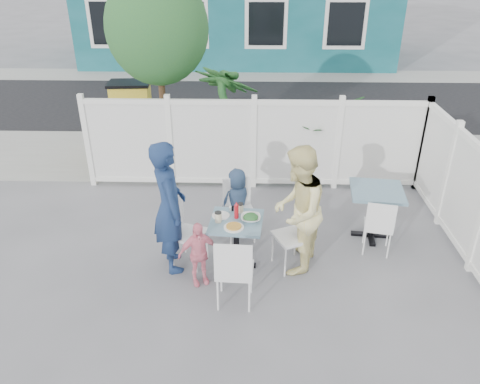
{
  "coord_description": "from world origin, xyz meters",
  "views": [
    {
      "loc": [
        0.05,
        -5.15,
        3.85
      ],
      "look_at": [
        -0.09,
        0.42,
        0.92
      ],
      "focal_mm": 35.0,
      "sensor_mm": 36.0,
      "label": 1
    }
  ],
  "objects_px": {
    "chair_back": "(239,204)",
    "man": "(169,207)",
    "woman": "(297,211)",
    "chair_left": "(183,227)",
    "toddler": "(198,254)",
    "chair_right": "(297,230)",
    "utility_cabinet": "(133,119)",
    "boy": "(237,201)",
    "spare_table": "(376,201)",
    "main_table": "(236,231)",
    "chair_near": "(234,268)"
  },
  "relations": [
    {
      "from": "chair_right",
      "to": "chair_near",
      "type": "height_order",
      "value": "chair_near"
    },
    {
      "from": "spare_table",
      "to": "chair_back",
      "type": "relative_size",
      "value": 0.9
    },
    {
      "from": "main_table",
      "to": "boy",
      "type": "height_order",
      "value": "boy"
    },
    {
      "from": "spare_table",
      "to": "chair_back",
      "type": "xyz_separation_m",
      "value": [
        -1.98,
        -0.03,
        -0.07
      ]
    },
    {
      "from": "utility_cabinet",
      "to": "toddler",
      "type": "relative_size",
      "value": 1.6
    },
    {
      "from": "man",
      "to": "toddler",
      "type": "height_order",
      "value": "man"
    },
    {
      "from": "main_table",
      "to": "chair_near",
      "type": "bearing_deg",
      "value": -90.0
    },
    {
      "from": "main_table",
      "to": "woman",
      "type": "xyz_separation_m",
      "value": [
        0.78,
        0.0,
        0.31
      ]
    },
    {
      "from": "toddler",
      "to": "man",
      "type": "bearing_deg",
      "value": 114.39
    },
    {
      "from": "chair_near",
      "to": "boy",
      "type": "distance_m",
      "value": 1.68
    },
    {
      "from": "chair_right",
      "to": "boy",
      "type": "xyz_separation_m",
      "value": [
        -0.81,
        0.82,
        -0.04
      ]
    },
    {
      "from": "utility_cabinet",
      "to": "boy",
      "type": "relative_size",
      "value": 1.38
    },
    {
      "from": "chair_left",
      "to": "woman",
      "type": "bearing_deg",
      "value": 105.51
    },
    {
      "from": "chair_left",
      "to": "chair_back",
      "type": "distance_m",
      "value": 0.98
    },
    {
      "from": "woman",
      "to": "main_table",
      "type": "bearing_deg",
      "value": -73.24
    },
    {
      "from": "main_table",
      "to": "spare_table",
      "type": "distance_m",
      "value": 2.14
    },
    {
      "from": "chair_left",
      "to": "chair_right",
      "type": "distance_m",
      "value": 1.5
    },
    {
      "from": "man",
      "to": "boy",
      "type": "xyz_separation_m",
      "value": [
        0.84,
        0.87,
        -0.39
      ]
    },
    {
      "from": "utility_cabinet",
      "to": "boy",
      "type": "distance_m",
      "value": 3.84
    },
    {
      "from": "boy",
      "to": "toddler",
      "type": "xyz_separation_m",
      "value": [
        -0.45,
        -1.24,
        -0.07
      ]
    },
    {
      "from": "chair_right",
      "to": "chair_back",
      "type": "bearing_deg",
      "value": 23.91
    },
    {
      "from": "chair_left",
      "to": "chair_right",
      "type": "bearing_deg",
      "value": 107.45
    },
    {
      "from": "woman",
      "to": "toddler",
      "type": "xyz_separation_m",
      "value": [
        -1.25,
        -0.37,
        -0.42
      ]
    },
    {
      "from": "chair_left",
      "to": "man",
      "type": "bearing_deg",
      "value": -41.96
    },
    {
      "from": "utility_cabinet",
      "to": "boy",
      "type": "bearing_deg",
      "value": -58.49
    },
    {
      "from": "utility_cabinet",
      "to": "spare_table",
      "type": "height_order",
      "value": "utility_cabinet"
    },
    {
      "from": "main_table",
      "to": "chair_back",
      "type": "height_order",
      "value": "chair_back"
    },
    {
      "from": "utility_cabinet",
      "to": "woman",
      "type": "distance_m",
      "value": 5.01
    },
    {
      "from": "toddler",
      "to": "chair_right",
      "type": "bearing_deg",
      "value": -3.98
    },
    {
      "from": "spare_table",
      "to": "chair_left",
      "type": "relative_size",
      "value": 0.88
    },
    {
      "from": "chair_near",
      "to": "spare_table",
      "type": "bearing_deg",
      "value": 41.7
    },
    {
      "from": "main_table",
      "to": "boy",
      "type": "distance_m",
      "value": 0.87
    },
    {
      "from": "utility_cabinet",
      "to": "man",
      "type": "bearing_deg",
      "value": -74.93
    },
    {
      "from": "utility_cabinet",
      "to": "toddler",
      "type": "bearing_deg",
      "value": -71.94
    },
    {
      "from": "toddler",
      "to": "boy",
      "type": "bearing_deg",
      "value": 47.54
    },
    {
      "from": "woman",
      "to": "chair_left",
      "type": "bearing_deg",
      "value": -76.61
    },
    {
      "from": "boy",
      "to": "toddler",
      "type": "relative_size",
      "value": 1.16
    },
    {
      "from": "chair_back",
      "to": "man",
      "type": "xyz_separation_m",
      "value": [
        -0.87,
        -0.75,
        0.37
      ]
    },
    {
      "from": "chair_back",
      "to": "man",
      "type": "height_order",
      "value": "man"
    },
    {
      "from": "chair_near",
      "to": "main_table",
      "type": "bearing_deg",
      "value": 93.08
    },
    {
      "from": "main_table",
      "to": "chair_left",
      "type": "distance_m",
      "value": 0.71
    },
    {
      "from": "woman",
      "to": "chair_near",
      "type": "bearing_deg",
      "value": -27.52
    },
    {
      "from": "chair_right",
      "to": "chair_back",
      "type": "relative_size",
      "value": 1.04
    },
    {
      "from": "utility_cabinet",
      "to": "main_table",
      "type": "bearing_deg",
      "value": -64.77
    },
    {
      "from": "chair_left",
      "to": "boy",
      "type": "xyz_separation_m",
      "value": [
        0.69,
        0.79,
        -0.03
      ]
    },
    {
      "from": "chair_near",
      "to": "utility_cabinet",
      "type": "bearing_deg",
      "value": 118.34
    },
    {
      "from": "man",
      "to": "woman",
      "type": "bearing_deg",
      "value": -108.78
    },
    {
      "from": "woman",
      "to": "utility_cabinet",
      "type": "bearing_deg",
      "value": -126.12
    },
    {
      "from": "spare_table",
      "to": "toddler",
      "type": "height_order",
      "value": "toddler"
    },
    {
      "from": "main_table",
      "to": "chair_left",
      "type": "bearing_deg",
      "value": 173.18
    }
  ]
}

